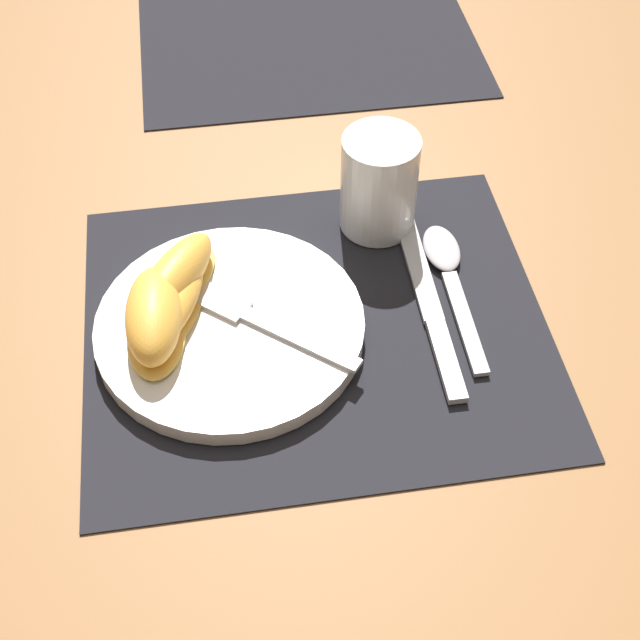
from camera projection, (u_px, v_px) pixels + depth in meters
ground_plane at (316, 325)px, 0.80m from camera, size 3.00×3.00×0.00m
placemat at (316, 324)px, 0.80m from camera, size 0.41×0.35×0.00m
placemat_far at (305, 29)px, 1.11m from camera, size 0.41×0.35×0.00m
plate at (230, 328)px, 0.78m from camera, size 0.24×0.24×0.02m
juice_glass at (379, 188)px, 0.85m from camera, size 0.07×0.07×0.10m
knife at (430, 308)px, 0.80m from camera, size 0.02×0.22×0.01m
spoon at (447, 267)px, 0.83m from camera, size 0.03×0.18×0.01m
fork at (252, 317)px, 0.77m from camera, size 0.15×0.13×0.00m
citrus_wedge_0 at (173, 283)px, 0.78m from camera, size 0.10×0.13×0.04m
citrus_wedge_1 at (169, 302)px, 0.77m from camera, size 0.10×0.14×0.03m
citrus_wedge_2 at (154, 318)px, 0.75m from camera, size 0.06×0.11×0.05m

